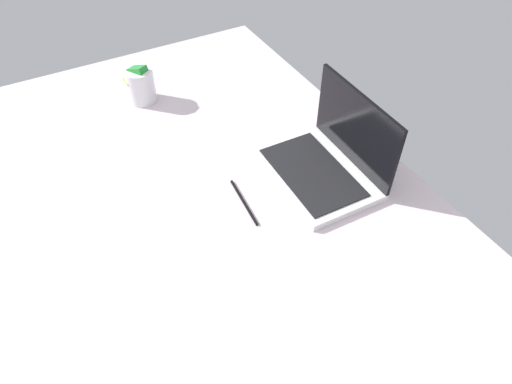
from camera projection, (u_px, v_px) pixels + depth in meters
bed_mattress at (167, 264)px, 116.87cm from camera, size 180.00×140.00×18.00cm
laptop at (327, 161)px, 124.29cm from camera, size 33.47×23.67×23.00cm
snack_cup at (140, 85)px, 147.60cm from camera, size 9.00×9.31×13.06cm
charger_cable at (244, 202)px, 119.19cm from camera, size 16.99×1.96×0.60cm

